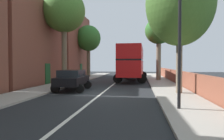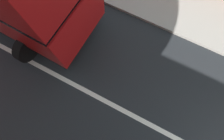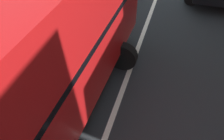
# 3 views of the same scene
# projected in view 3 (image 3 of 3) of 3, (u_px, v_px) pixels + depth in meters

# --- Properties ---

